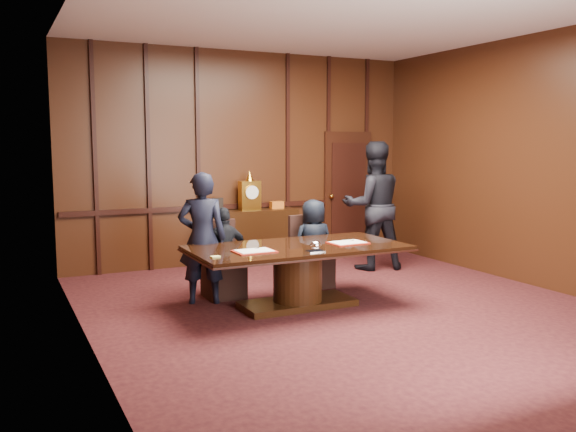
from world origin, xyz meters
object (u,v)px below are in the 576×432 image
(witness_right, at_px, (373,206))
(witness_left, at_px, (202,238))
(sideboard, at_px, (250,235))
(signatory_right, at_px, (313,244))
(conference_table, at_px, (298,266))
(signatory_left, at_px, (225,253))

(witness_right, bearing_deg, witness_left, 29.60)
(sideboard, relative_size, witness_left, 0.97)
(witness_left, bearing_deg, signatory_right, -156.00)
(witness_left, bearing_deg, sideboard, -105.72)
(signatory_right, bearing_deg, conference_table, 52.74)
(sideboard, relative_size, signatory_right, 1.30)
(sideboard, xyz_separation_m, witness_right, (1.61, -1.21, 0.53))
(sideboard, height_order, conference_table, sideboard)
(conference_table, height_order, witness_left, witness_left)
(signatory_right, height_order, witness_left, witness_left)
(sideboard, relative_size, witness_right, 0.79)
(signatory_left, distance_m, witness_left, 0.42)
(signatory_left, height_order, witness_left, witness_left)
(signatory_right, bearing_deg, signatory_left, 1.84)
(conference_table, distance_m, witness_left, 1.24)
(sideboard, bearing_deg, witness_left, -125.90)
(signatory_right, height_order, witness_right, witness_right)
(signatory_left, distance_m, witness_right, 2.88)
(signatory_right, distance_m, witness_left, 1.65)
(signatory_left, xyz_separation_m, signatory_right, (1.30, 0.00, 0.02))
(conference_table, distance_m, witness_right, 2.65)
(signatory_right, bearing_deg, witness_right, -151.73)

